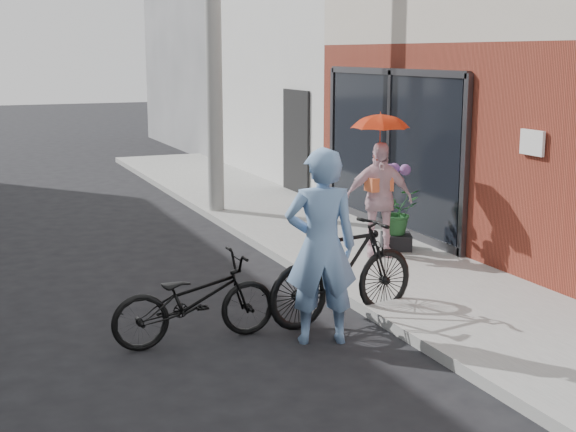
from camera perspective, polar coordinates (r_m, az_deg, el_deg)
ground at (r=8.54m, az=0.46°, el=-8.06°), size 80.00×80.00×0.00m
sidewalk at (r=11.14m, az=6.28°, el=-3.12°), size 2.20×24.00×0.12m
curb at (r=10.63m, az=0.80°, el=-3.76°), size 0.12×24.00×0.12m
plaster_building at (r=19.42m, az=9.63°, el=13.26°), size 8.00×6.00×7.00m
east_building_far at (r=25.60m, az=0.95°, el=12.96°), size 8.00×8.00×7.00m
utility_pole at (r=14.07m, az=-5.35°, el=14.08°), size 0.28×0.28×7.00m
officer at (r=7.92m, az=2.36°, el=-2.18°), size 0.83×0.66×1.98m
bike_left at (r=8.10m, az=-6.64°, el=-5.92°), size 1.71×0.64×0.89m
bike_right at (r=8.67m, az=3.96°, el=-3.88°), size 1.94×0.83×1.13m
kimono_woman at (r=11.01m, az=6.46°, el=1.20°), size 0.99×0.70×1.57m
parasol at (r=10.87m, az=6.59°, el=6.97°), size 0.74×0.74×0.65m
planter at (r=11.51m, az=7.69°, el=-1.80°), size 0.55×0.55×0.22m
potted_plant at (r=11.42m, az=7.75°, el=0.34°), size 0.59×0.51×0.66m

